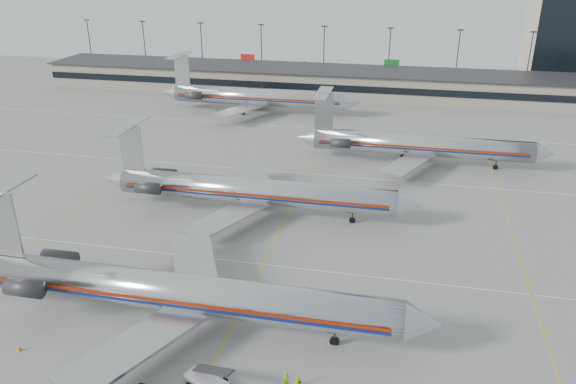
# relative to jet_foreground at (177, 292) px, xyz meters

# --- Properties ---
(ground) EXTENTS (260.00, 260.00, 0.00)m
(ground) POSITION_rel_jet_foreground_xyz_m (5.31, 2.76, -3.69)
(ground) COLOR gray
(ground) RESTS_ON ground
(apron_markings) EXTENTS (160.00, 0.15, 0.02)m
(apron_markings) POSITION_rel_jet_foreground_xyz_m (5.31, 12.76, -3.68)
(apron_markings) COLOR silver
(apron_markings) RESTS_ON ground
(terminal) EXTENTS (162.00, 17.00, 6.25)m
(terminal) POSITION_rel_jet_foreground_xyz_m (5.31, 100.74, -0.53)
(terminal) COLOR gray
(terminal) RESTS_ON ground
(light_mast_row) EXTENTS (163.60, 0.40, 15.28)m
(light_mast_row) POSITION_rel_jet_foreground_xyz_m (5.31, 114.76, 4.89)
(light_mast_row) COLOR #38383D
(light_mast_row) RESTS_ON ground
(jet_foreground) EXTENTS (48.57, 28.60, 12.71)m
(jet_foreground) POSITION_rel_jet_foreground_xyz_m (0.00, 0.00, 0.00)
(jet_foreground) COLOR silver
(jet_foreground) RESTS_ON ground
(jet_second_row) EXTENTS (45.74, 26.93, 11.97)m
(jet_second_row) POSITION_rel_jet_foreground_xyz_m (-0.28, 26.15, -0.22)
(jet_second_row) COLOR silver
(jet_second_row) RESTS_ON ground
(jet_third_row) EXTENTS (43.50, 26.76, 11.89)m
(jet_third_row) POSITION_rel_jet_foreground_xyz_m (22.32, 51.65, -0.24)
(jet_third_row) COLOR silver
(jet_third_row) RESTS_ON ground
(jet_back_row) EXTENTS (46.44, 28.56, 12.70)m
(jet_back_row) POSITION_rel_jet_foreground_xyz_m (-13.74, 78.17, -0.00)
(jet_back_row) COLOR silver
(jet_back_row) RESTS_ON ground
(belt_loader) EXTENTS (4.82, 2.79, 2.47)m
(belt_loader) POSITION_rel_jet_foreground_xyz_m (5.75, -7.73, -3.03)
(belt_loader) COLOR #A5A5A5
(belt_loader) RESTS_ON ground
(ramp_worker_near) EXTENTS (0.72, 0.68, 1.66)m
(ramp_worker_near) POSITION_rel_jet_foreground_xyz_m (12.34, -6.60, -2.86)
(ramp_worker_near) COLOR #90C212
(ramp_worker_near) RESTS_ON ground
(cone_left) EXTENTS (0.56, 0.56, 0.62)m
(cone_left) POSITION_rel_jet_foreground_xyz_m (-12.90, -7.15, -3.38)
(cone_left) COLOR orange
(cone_left) RESTS_ON ground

